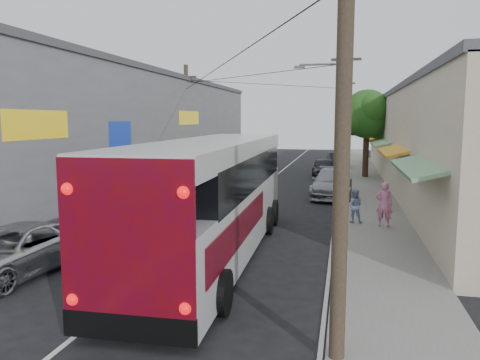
% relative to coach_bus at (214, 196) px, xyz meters
% --- Properties ---
extents(ground, '(120.00, 120.00, 0.00)m').
position_rel_coach_bus_xyz_m(ground, '(-1.20, -4.11, -1.94)').
color(ground, black).
rests_on(ground, ground).
extents(sidewalk, '(3.00, 80.00, 0.12)m').
position_rel_coach_bus_xyz_m(sidewalk, '(5.30, 15.89, -1.88)').
color(sidewalk, slate).
rests_on(sidewalk, ground).
extents(building_right, '(7.09, 40.00, 6.25)m').
position_rel_coach_bus_xyz_m(building_right, '(9.79, 17.89, 1.22)').
color(building_right, beige).
rests_on(building_right, ground).
extents(building_left, '(7.20, 36.00, 7.25)m').
position_rel_coach_bus_xyz_m(building_left, '(-9.69, 13.89, 1.72)').
color(building_left, gray).
rests_on(building_left, ground).
extents(utility_poles, '(11.80, 45.28, 8.00)m').
position_rel_coach_bus_xyz_m(utility_poles, '(1.93, 16.22, 2.19)').
color(utility_poles, '#473828').
rests_on(utility_poles, ground).
extents(street_tree, '(4.40, 4.00, 6.60)m').
position_rel_coach_bus_xyz_m(street_tree, '(5.67, 21.91, 2.74)').
color(street_tree, '#3F2B19').
rests_on(street_tree, ground).
extents(coach_bus, '(3.26, 13.05, 3.74)m').
position_rel_coach_bus_xyz_m(coach_bus, '(0.00, 0.00, 0.00)').
color(coach_bus, silver).
rests_on(coach_bus, ground).
extents(jeepney, '(2.84, 5.18, 1.38)m').
position_rel_coach_bus_xyz_m(jeepney, '(-5.00, -3.11, -1.25)').
color(jeepney, silver).
rests_on(jeepney, ground).
extents(parked_suv, '(2.36, 5.49, 1.57)m').
position_rel_coach_bus_xyz_m(parked_suv, '(3.40, 12.61, -1.15)').
color(parked_suv, gray).
rests_on(parked_suv, ground).
extents(parked_car_mid, '(2.29, 4.60, 1.51)m').
position_rel_coach_bus_xyz_m(parked_car_mid, '(2.60, 21.43, -1.18)').
color(parked_car_mid, '#28282D').
rests_on(parked_car_mid, ground).
extents(parked_car_far, '(1.99, 4.36, 1.38)m').
position_rel_coach_bus_xyz_m(parked_car_far, '(3.40, 29.20, -1.24)').
color(parked_car_far, black).
rests_on(parked_car_far, ground).
extents(pedestrian_near, '(0.71, 0.52, 1.80)m').
position_rel_coach_bus_xyz_m(pedestrian_near, '(5.65, 4.94, -0.92)').
color(pedestrian_near, pink).
rests_on(pedestrian_near, sidewalk).
extents(pedestrian_far, '(0.70, 0.55, 1.41)m').
position_rel_coach_bus_xyz_m(pedestrian_far, '(4.51, 5.41, -1.11)').
color(pedestrian_far, '#8BA6CB').
rests_on(pedestrian_far, sidewalk).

